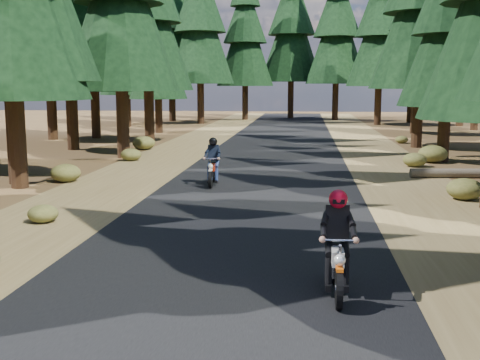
% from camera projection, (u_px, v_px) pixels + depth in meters
% --- Properties ---
extents(ground, '(120.00, 120.00, 0.00)m').
position_uv_depth(ground, '(232.00, 249.00, 11.50)').
color(ground, '#442F18').
rests_on(ground, ground).
extents(road, '(6.00, 100.00, 0.01)m').
position_uv_depth(road, '(254.00, 200.00, 16.41)').
color(road, black).
rests_on(road, ground).
extents(shoulder_l, '(3.20, 100.00, 0.01)m').
position_uv_depth(shoulder_l, '(91.00, 196.00, 16.90)').
color(shoulder_l, brown).
rests_on(shoulder_l, ground).
extents(shoulder_r, '(3.20, 100.00, 0.01)m').
position_uv_depth(shoulder_r, '(426.00, 203.00, 15.92)').
color(shoulder_r, brown).
rests_on(shoulder_r, ground).
extents(understory_shrubs, '(14.01, 32.41, 0.70)m').
position_uv_depth(understory_shrubs, '(294.00, 176.00, 18.86)').
color(understory_shrubs, '#474C1E').
rests_on(understory_shrubs, ground).
extents(rider_lead, '(0.53, 1.76, 1.57)m').
position_uv_depth(rider_lead, '(337.00, 261.00, 8.88)').
color(rider_lead, beige).
rests_on(rider_lead, road).
extents(rider_follow, '(0.55, 1.67, 1.48)m').
position_uv_depth(rider_follow, '(213.00, 170.00, 18.64)').
color(rider_follow, '#971F0A').
rests_on(rider_follow, road).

